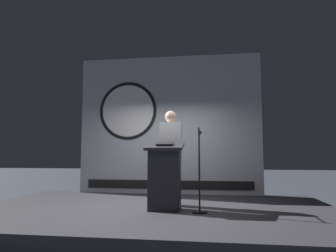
% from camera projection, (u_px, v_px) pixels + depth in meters
% --- Properties ---
extents(ground_plane, '(40.00, 40.00, 0.00)m').
position_uv_depth(ground_plane, '(154.00, 225.00, 5.26)').
color(ground_plane, '#383D47').
extents(stage_platform, '(6.40, 4.00, 0.30)m').
position_uv_depth(stage_platform, '(154.00, 216.00, 5.28)').
color(stage_platform, '#333338').
rests_on(stage_platform, ground).
extents(banner_display, '(4.41, 0.12, 3.34)m').
position_uv_depth(banner_display, '(167.00, 124.00, 7.28)').
color(banner_display, '#B2B7C1').
rests_on(banner_display, stage_platform).
extents(podium, '(0.64, 0.50, 1.15)m').
position_uv_depth(podium, '(165.00, 176.00, 5.08)').
color(podium, '#26262B').
rests_on(podium, stage_platform).
extents(speaker_person, '(0.40, 0.26, 1.76)m').
position_uv_depth(speaker_person, '(171.00, 156.00, 5.58)').
color(speaker_person, black).
rests_on(speaker_person, stage_platform).
extents(microphone_stand, '(0.24, 0.59, 1.38)m').
position_uv_depth(microphone_stand, '(200.00, 182.00, 4.91)').
color(microphone_stand, black).
rests_on(microphone_stand, stage_platform).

